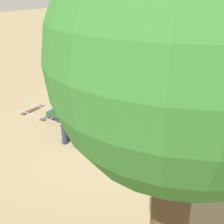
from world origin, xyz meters
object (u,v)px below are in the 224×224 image
object	(u,v)px
conductor_person	(65,102)
park_bench	(131,80)
passenger_car	(155,128)
oak_tree_near	(184,65)
locomotive	(78,106)

from	to	relation	value
conductor_person	park_bench	xyz separation A→B (m)	(3.75, 0.44, -0.54)
passenger_car	oak_tree_near	bearing A→B (deg)	-154.23
passenger_car	conductor_person	bearing A→B (deg)	117.47
locomotive	park_bench	world-z (taller)	locomotive
passenger_car	park_bench	world-z (taller)	passenger_car
locomotive	park_bench	distance (m)	2.86
locomotive	conductor_person	size ratio (longest dim) A/B	0.89
passenger_car	locomotive	bearing A→B (deg)	90.00
conductor_person	park_bench	world-z (taller)	conductor_person
conductor_person	park_bench	distance (m)	3.82
locomotive	conductor_person	distance (m)	1.08
park_bench	oak_tree_near	bearing A→B (deg)	-148.72
locomotive	passenger_car	xyz separation A→B (m)	(0.00, -2.10, -0.06)
locomotive	oak_tree_near	size ratio (longest dim) A/B	0.38
locomotive	oak_tree_near	bearing A→B (deg)	-132.51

